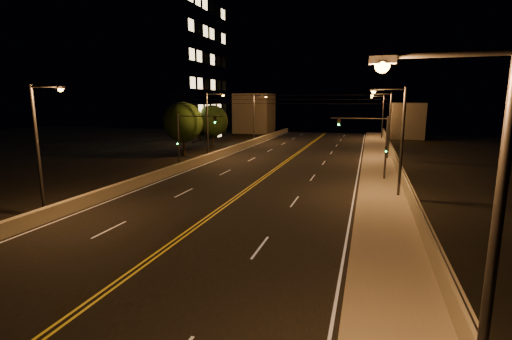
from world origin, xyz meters
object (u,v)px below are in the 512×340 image
(traffic_signal_right, at_px, (375,140))
(building_tower, at_px, (142,49))
(streetlight_5, at_px, (210,121))
(streetlight_3, at_px, (381,114))
(tree_0, at_px, (183,122))
(streetlight_6, at_px, (255,115))
(tree_1, at_px, (212,121))
(traffic_signal_left, at_px, (187,135))
(streetlight_1, at_px, (398,135))
(streetlight_0, at_px, (478,233))
(streetlight_2, at_px, (387,121))
(streetlight_4, at_px, (41,141))

(traffic_signal_right, distance_m, building_tower, 43.83)
(streetlight_5, bearing_deg, traffic_signal_right, -22.79)
(streetlight_3, distance_m, streetlight_5, 37.10)
(streetlight_3, bearing_deg, tree_0, -131.32)
(streetlight_6, xyz_separation_m, tree_0, (-4.29, -18.77, -0.33))
(streetlight_3, relative_size, tree_0, 1.16)
(streetlight_5, height_order, tree_1, streetlight_5)
(streetlight_6, relative_size, tree_1, 1.24)
(traffic_signal_left, bearing_deg, streetlight_6, 92.27)
(building_tower, xyz_separation_m, tree_1, (13.17, -2.07, -11.50))
(streetlight_1, bearing_deg, tree_1, 136.26)
(streetlight_0, height_order, streetlight_3, same)
(streetlight_2, bearing_deg, traffic_signal_left, -147.22)
(streetlight_2, distance_m, tree_1, 25.85)
(streetlight_2, relative_size, traffic_signal_left, 1.40)
(streetlight_1, height_order, streetlight_4, same)
(streetlight_1, relative_size, tree_1, 1.24)
(streetlight_0, relative_size, tree_0, 1.16)
(streetlight_3, bearing_deg, streetlight_5, -125.22)
(traffic_signal_right, bearing_deg, streetlight_5, 157.21)
(tree_0, bearing_deg, traffic_signal_left, -60.21)
(traffic_signal_right, bearing_deg, tree_0, 158.65)
(streetlight_0, xyz_separation_m, streetlight_1, (0.00, 21.35, 0.00))
(streetlight_2, relative_size, streetlight_4, 1.00)
(streetlight_2, distance_m, streetlight_3, 25.60)
(streetlight_2, relative_size, building_tower, 0.25)
(streetlight_3, xyz_separation_m, tree_1, (-25.33, -20.46, -0.63))
(traffic_signal_right, bearing_deg, streetlight_4, -139.29)
(traffic_signal_right, bearing_deg, building_tower, 151.28)
(streetlight_3, relative_size, building_tower, 0.25)
(streetlight_4, xyz_separation_m, traffic_signal_right, (19.88, 17.10, -1.06))
(streetlight_0, xyz_separation_m, streetlight_4, (-21.39, 10.29, 0.00))
(traffic_signal_left, bearing_deg, streetlight_3, 62.32)
(streetlight_4, relative_size, streetlight_6, 1.00)
(traffic_signal_left, distance_m, building_tower, 29.75)
(streetlight_1, distance_m, traffic_signal_right, 6.32)
(streetlight_5, height_order, building_tower, building_tower)
(streetlight_0, height_order, traffic_signal_left, streetlight_0)
(streetlight_2, height_order, building_tower, building_tower)
(streetlight_4, bearing_deg, traffic_signal_left, 86.26)
(streetlight_1, distance_m, streetlight_4, 24.08)
(streetlight_4, xyz_separation_m, streetlight_6, (0.00, 45.32, 0.00))
(streetlight_1, height_order, tree_0, streetlight_1)
(streetlight_1, height_order, building_tower, building_tower)
(streetlight_0, xyz_separation_m, building_tower, (-38.50, 47.66, 10.87))
(streetlight_1, distance_m, streetlight_5, 25.79)
(streetlight_3, relative_size, tree_1, 1.24)
(streetlight_0, height_order, streetlight_2, same)
(streetlight_0, xyz_separation_m, tree_1, (-25.33, 45.59, -0.63))
(streetlight_0, relative_size, tree_1, 1.24)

